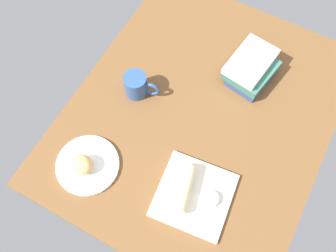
{
  "coord_description": "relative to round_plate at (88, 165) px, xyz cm",
  "views": [
    {
      "loc": [
        57.72,
        17.97,
        122.93
      ],
      "look_at": [
        11.37,
        -7.27,
        7.0
      ],
      "focal_mm": 39.09,
      "sensor_mm": 36.0,
      "label": 1
    }
  ],
  "objects": [
    {
      "name": "scone_pastry",
      "position": [
        1.36,
        -0.32,
        3.7
      ],
      "size": [
        8.13,
        8.89,
        5.99
      ],
      "primitive_type": "ellipsoid",
      "rotation": [
        0.0,
        0.0,
        4.49
      ],
      "color": "#DEB56D",
      "rests_on": "round_plate"
    },
    {
      "name": "breakfast_wrap",
      "position": [
        -7.19,
        32.2,
        4.03
      ],
      "size": [
        15.86,
        9.52,
        6.26
      ],
      "primitive_type": "cylinder",
      "rotation": [
        1.57,
        0.0,
        4.95
      ],
      "color": "beige",
      "rests_on": "square_plate"
    },
    {
      "name": "coffee_mug",
      "position": [
        -33.07,
        0.2,
        4.14
      ],
      "size": [
        8.31,
        13.24,
        9.47
      ],
      "color": "#2D518C",
      "rests_on": "dining_table"
    },
    {
      "name": "round_plate",
      "position": [
        0.0,
        0.0,
        0.0
      ],
      "size": [
        21.48,
        21.48,
        1.4
      ],
      "primitive_type": "cylinder",
      "color": "white",
      "rests_on": "dining_table"
    },
    {
      "name": "dining_table",
      "position": [
        -36.29,
        24.76,
        -2.7
      ],
      "size": [
        110.0,
        90.0,
        4.0
      ],
      "primitive_type": "cube",
      "color": "brown",
      "rests_on": "ground"
    },
    {
      "name": "square_plate",
      "position": [
        -7.93,
        36.4,
        0.1
      ],
      "size": [
        26.2,
        26.2,
        1.6
      ],
      "primitive_type": "cube",
      "rotation": [
        0.0,
        0.0,
        0.11
      ],
      "color": "silver",
      "rests_on": "dining_table"
    },
    {
      "name": "sauce_cup",
      "position": [
        -8.86,
        41.64,
        2.13
      ],
      "size": [
        5.25,
        5.25,
        2.28
      ],
      "color": "silver",
      "rests_on": "square_plate"
    },
    {
      "name": "book_stack",
      "position": [
        -59.24,
        33.84,
        4.13
      ],
      "size": [
        21.86,
        18.03,
        9.38
      ],
      "color": "#33477F",
      "rests_on": "dining_table"
    }
  ]
}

